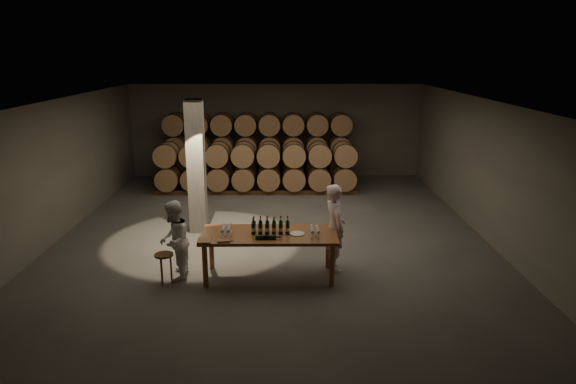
{
  "coord_description": "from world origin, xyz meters",
  "views": [
    {
      "loc": [
        0.29,
        -11.76,
        4.26
      ],
      "look_at": [
        0.38,
        -0.24,
        1.1
      ],
      "focal_mm": 32.0,
      "sensor_mm": 36.0,
      "label": 1
    }
  ],
  "objects_px": {
    "tasting_table": "(269,238)",
    "plate": "(297,234)",
    "stool": "(164,259)",
    "bottle_cluster": "(271,227)",
    "person_man": "(335,228)",
    "notebook_near": "(224,240)",
    "person_woman": "(174,241)"
  },
  "relations": [
    {
      "from": "stool",
      "to": "person_woman",
      "type": "xyz_separation_m",
      "value": [
        0.16,
        0.2,
        0.3
      ]
    },
    {
      "from": "bottle_cluster",
      "to": "stool",
      "type": "relative_size",
      "value": 1.24
    },
    {
      "from": "stool",
      "to": "person_man",
      "type": "bearing_deg",
      "value": 10.7
    },
    {
      "from": "tasting_table",
      "to": "notebook_near",
      "type": "bearing_deg",
      "value": -153.45
    },
    {
      "from": "bottle_cluster",
      "to": "plate",
      "type": "bearing_deg",
      "value": -8.16
    },
    {
      "from": "tasting_table",
      "to": "stool",
      "type": "distance_m",
      "value": 2.02
    },
    {
      "from": "stool",
      "to": "person_woman",
      "type": "height_order",
      "value": "person_woman"
    },
    {
      "from": "bottle_cluster",
      "to": "stool",
      "type": "bearing_deg",
      "value": -172.03
    },
    {
      "from": "plate",
      "to": "tasting_table",
      "type": "bearing_deg",
      "value": 174.95
    },
    {
      "from": "bottle_cluster",
      "to": "notebook_near",
      "type": "distance_m",
      "value": 0.96
    },
    {
      "from": "person_woman",
      "to": "person_man",
      "type": "bearing_deg",
      "value": 98.08
    },
    {
      "from": "stool",
      "to": "person_man",
      "type": "distance_m",
      "value": 3.35
    },
    {
      "from": "tasting_table",
      "to": "bottle_cluster",
      "type": "height_order",
      "value": "bottle_cluster"
    },
    {
      "from": "tasting_table",
      "to": "person_woman",
      "type": "relative_size",
      "value": 1.67
    },
    {
      "from": "tasting_table",
      "to": "notebook_near",
      "type": "xyz_separation_m",
      "value": [
        -0.82,
        -0.41,
        0.12
      ]
    },
    {
      "from": "bottle_cluster",
      "to": "notebook_near",
      "type": "height_order",
      "value": "bottle_cluster"
    },
    {
      "from": "bottle_cluster",
      "to": "person_man",
      "type": "xyz_separation_m",
      "value": [
        1.26,
        0.34,
        -0.13
      ]
    },
    {
      "from": "plate",
      "to": "stool",
      "type": "distance_m",
      "value": 2.56
    },
    {
      "from": "person_woman",
      "to": "tasting_table",
      "type": "bearing_deg",
      "value": 92.22
    },
    {
      "from": "tasting_table",
      "to": "plate",
      "type": "height_order",
      "value": "plate"
    },
    {
      "from": "plate",
      "to": "stool",
      "type": "xyz_separation_m",
      "value": [
        -2.51,
        -0.21,
        -0.43
      ]
    },
    {
      "from": "tasting_table",
      "to": "plate",
      "type": "xyz_separation_m",
      "value": [
        0.53,
        -0.05,
        0.11
      ]
    },
    {
      "from": "tasting_table",
      "to": "plate",
      "type": "relative_size",
      "value": 9.04
    },
    {
      "from": "tasting_table",
      "to": "person_man",
      "type": "bearing_deg",
      "value": 15.65
    },
    {
      "from": "notebook_near",
      "to": "person_man",
      "type": "xyz_separation_m",
      "value": [
        2.11,
        0.77,
        -0.03
      ]
    },
    {
      "from": "bottle_cluster",
      "to": "person_woman",
      "type": "height_order",
      "value": "person_woman"
    },
    {
      "from": "plate",
      "to": "stool",
      "type": "relative_size",
      "value": 0.49
    },
    {
      "from": "person_man",
      "to": "tasting_table",
      "type": "bearing_deg",
      "value": 92.13
    },
    {
      "from": "plate",
      "to": "person_woman",
      "type": "xyz_separation_m",
      "value": [
        -2.35,
        -0.01,
        -0.13
      ]
    },
    {
      "from": "bottle_cluster",
      "to": "person_man",
      "type": "distance_m",
      "value": 1.31
    },
    {
      "from": "notebook_near",
      "to": "stool",
      "type": "bearing_deg",
      "value": 164.61
    },
    {
      "from": "tasting_table",
      "to": "bottle_cluster",
      "type": "bearing_deg",
      "value": 39.93
    }
  ]
}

